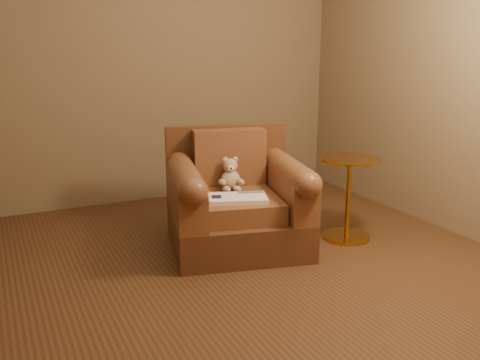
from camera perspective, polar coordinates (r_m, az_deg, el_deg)
name	(u,v)px	position (r m, az deg, el deg)	size (l,w,h in m)	color
floor	(227,278)	(3.51, -1.41, -10.43)	(4.00, 4.00, 0.00)	#4F301B
room	(225,0)	(3.20, -1.61, 18.69)	(4.02, 4.02, 2.71)	#79644A
armchair	(236,202)	(3.96, -0.43, -2.39)	(1.13, 1.09, 0.86)	#56301C
teddy_bear	(231,177)	(3.98, -1.00, 0.29)	(0.18, 0.21, 0.25)	tan
guidebook	(238,198)	(3.73, -0.26, -1.96)	(0.47, 0.37, 0.03)	beige
side_table	(348,196)	(4.17, 11.48, -1.65)	(0.46, 0.46, 0.64)	gold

